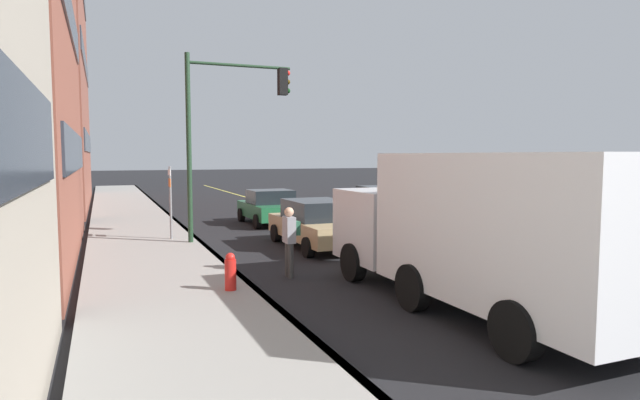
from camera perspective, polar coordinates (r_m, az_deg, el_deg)
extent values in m
plane|color=black|center=(16.81, 12.48, -5.48)|extent=(200.00, 200.00, 0.00)
cube|color=gray|center=(13.91, -16.80, -7.40)|extent=(80.00, 3.54, 0.15)
cube|color=slate|center=(14.16, -9.94, -7.05)|extent=(80.00, 0.16, 0.15)
cube|color=#D8CC4C|center=(16.80, 12.48, -5.46)|extent=(80.00, 0.16, 0.01)
cube|color=#262D38|center=(16.96, -24.75, 4.76)|extent=(10.88, 0.06, 1.10)
cube|color=#262D38|center=(17.42, -25.21, 17.55)|extent=(10.88, 0.06, 1.10)
cube|color=#262D38|center=(34.84, -23.61, 5.66)|extent=(15.05, 0.06, 1.10)
cube|color=#262D38|center=(35.26, -23.87, 13.26)|extent=(15.05, 0.06, 1.10)
cube|color=tan|center=(17.23, -0.28, -3.08)|extent=(4.67, 1.88, 0.61)
cube|color=black|center=(17.19, -0.33, -1.04)|extent=(2.30, 1.73, 0.61)
cylinder|color=black|center=(18.39, -4.75, -3.55)|extent=(0.60, 0.22, 0.60)
cylinder|color=black|center=(19.03, 0.54, -3.26)|extent=(0.60, 0.22, 0.60)
cylinder|color=black|center=(15.52, -1.29, -5.09)|extent=(0.60, 0.22, 0.60)
cylinder|color=black|center=(16.27, 4.78, -4.65)|extent=(0.60, 0.22, 0.60)
cube|color=#1E6038|center=(23.16, -5.38, -1.09)|extent=(4.01, 1.93, 0.60)
cube|color=black|center=(23.04, -5.34, 0.36)|extent=(1.67, 1.77, 0.58)
cylinder|color=black|center=(24.21, -8.43, -1.58)|extent=(0.60, 0.22, 0.60)
cylinder|color=black|center=(24.73, -4.18, -1.41)|extent=(0.60, 0.22, 0.60)
cylinder|color=black|center=(21.67, -6.73, -2.31)|extent=(0.60, 0.22, 0.60)
cylinder|color=black|center=(22.24, -2.05, -2.09)|extent=(0.60, 0.22, 0.60)
cube|color=black|center=(24.14, 7.07, -0.77)|extent=(4.59, 1.93, 0.68)
cube|color=black|center=(24.13, 7.03, 0.73)|extent=(2.44, 1.78, 0.59)
cylinder|color=black|center=(23.38, 10.91, -1.84)|extent=(0.60, 0.22, 0.60)
cylinder|color=black|center=(22.40, 6.86, -2.08)|extent=(0.60, 0.22, 0.60)
cylinder|color=black|center=(25.95, 7.24, -1.14)|extent=(0.60, 0.22, 0.60)
cylinder|color=black|center=(25.08, 3.48, -1.32)|extent=(0.60, 0.22, 0.60)
cube|color=silver|center=(13.04, 8.02, -2.62)|extent=(2.18, 2.33, 1.69)
cube|color=silver|center=(9.80, 19.87, -2.73)|extent=(5.45, 2.33, 2.56)
cylinder|color=black|center=(12.66, 3.58, -6.67)|extent=(0.90, 0.28, 0.90)
cylinder|color=black|center=(13.77, 12.01, -5.84)|extent=(0.90, 0.28, 0.90)
cylinder|color=black|center=(8.35, 20.24, -13.02)|extent=(0.90, 0.28, 0.90)
cylinder|color=black|center=(9.95, 29.92, -10.48)|extent=(0.90, 0.28, 0.90)
cylinder|color=black|center=(10.44, 9.93, -9.22)|extent=(0.90, 0.28, 0.90)
cylinder|color=black|center=(11.76, 19.26, -7.82)|extent=(0.90, 0.28, 0.90)
cylinder|color=#383838|center=(12.96, -3.15, -6.52)|extent=(0.14, 0.14, 0.85)
cylinder|color=#383838|center=(13.17, -3.47, -6.34)|extent=(0.14, 0.14, 0.85)
cube|color=gray|center=(12.94, -3.33, -3.20)|extent=(0.41, 0.22, 0.64)
sphere|color=tan|center=(12.88, -3.34, -1.29)|extent=(0.23, 0.23, 0.23)
cube|color=#26593F|center=(12.99, -2.62, -3.02)|extent=(0.26, 0.16, 0.34)
cylinder|color=#1E3823|center=(17.67, -13.86, 5.13)|extent=(0.16, 0.16, 6.22)
cylinder|color=#1E3823|center=(18.25, -8.54, 14.06)|extent=(0.10, 3.43, 0.10)
cube|color=black|center=(18.58, -4.03, 12.53)|extent=(0.28, 0.30, 0.90)
sphere|color=red|center=(18.68, -3.50, 13.42)|extent=(0.18, 0.18, 0.18)
sphere|color=#392905|center=(18.64, -3.49, 12.51)|extent=(0.18, 0.18, 0.18)
sphere|color=black|center=(18.60, -3.49, 11.59)|extent=(0.18, 0.18, 0.18)
cylinder|color=slate|center=(18.62, -15.71, -0.51)|extent=(0.08, 0.08, 2.60)
cube|color=white|center=(18.55, -15.85, 2.87)|extent=(0.60, 0.02, 0.20)
cube|color=#DB5919|center=(18.57, -15.82, 1.79)|extent=(0.44, 0.02, 0.28)
cylinder|color=red|center=(11.40, -9.57, -8.27)|extent=(0.24, 0.24, 0.80)
sphere|color=red|center=(11.31, -9.60, -6.10)|extent=(0.20, 0.20, 0.20)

